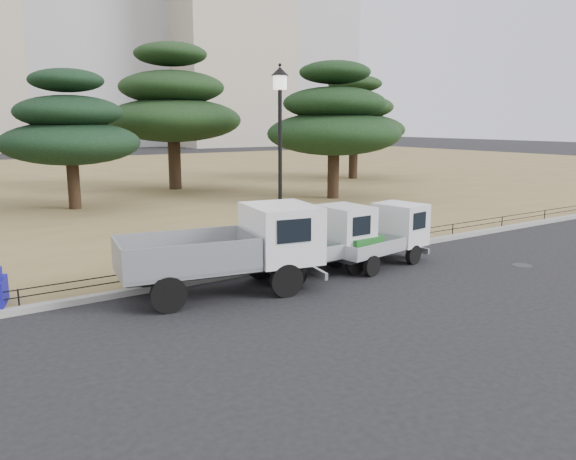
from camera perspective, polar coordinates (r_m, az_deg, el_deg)
ground at (r=14.73m, az=4.37°, el=-6.21°), size 220.00×220.00×0.00m
lawn at (r=42.74m, az=-21.98°, el=4.46°), size 120.00×56.00×0.15m
curb at (r=16.74m, az=-1.15°, el=-3.78°), size 120.00×0.25×0.16m
truck_large at (r=14.37m, az=-5.67°, el=-1.62°), size 5.30×2.80×2.20m
truck_kei_front at (r=16.19m, az=3.42°, el=-1.16°), size 3.60×1.60×1.90m
truck_kei_rear at (r=17.46m, az=9.62°, el=-0.55°), size 3.63×1.95×1.80m
street_lamp at (r=16.62m, az=-0.81°, el=9.87°), size 0.51×0.51×5.73m
pipe_fence at (r=16.78m, az=-1.43°, el=-2.48°), size 38.00×0.04×0.40m
manhole at (r=18.65m, az=22.68°, el=-3.34°), size 0.60×0.60×0.01m
pine_center_left at (r=29.02m, az=-21.29°, el=9.53°), size 6.52×6.52×6.63m
pine_center_right at (r=35.99m, az=-11.66°, el=12.28°), size 8.37×8.37×8.89m
pine_east_near at (r=31.10m, az=4.71°, el=11.07°), size 7.30×7.30×7.38m
pine_east_far at (r=42.16m, az=6.73°, el=11.08°), size 7.45×7.45×7.49m
tower_east at (r=106.84m, az=-6.60°, el=21.52°), size 20.00×18.00×48.00m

